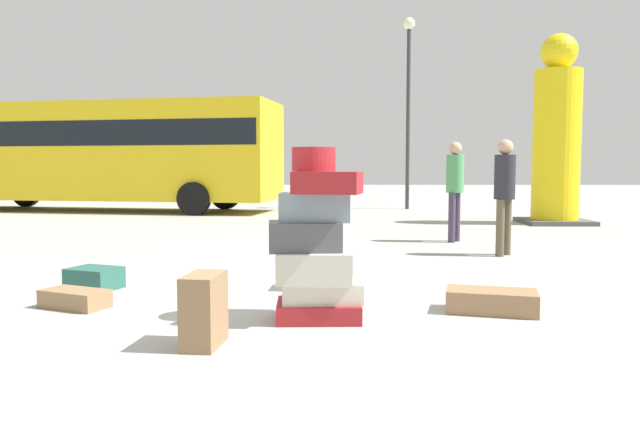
{
  "coord_description": "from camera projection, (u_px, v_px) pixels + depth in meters",
  "views": [
    {
      "loc": [
        0.47,
        -5.31,
        1.28
      ],
      "look_at": [
        0.38,
        0.48,
        0.84
      ],
      "focal_mm": 33.82,
      "sensor_mm": 36.0,
      "label": 1
    }
  ],
  "objects": [
    {
      "name": "lamp_post",
      "position": [
        408.0,
        84.0,
        18.49
      ],
      "size": [
        0.36,
        0.36,
        5.85
      ],
      "color": "#333338",
      "rests_on": "ground"
    },
    {
      "name": "suitcase_teal_left_side",
      "position": [
        94.0,
        278.0,
        6.37
      ],
      "size": [
        0.6,
        0.54,
        0.23
      ],
      "primitive_type": "cube",
      "rotation": [
        0.0,
        0.0,
        -0.35
      ],
      "color": "#26594C",
      "rests_on": "ground"
    },
    {
      "name": "person_bearded_onlooker",
      "position": [
        455.0,
        182.0,
        10.37
      ],
      "size": [
        0.3,
        0.3,
        1.73
      ],
      "rotation": [
        0.0,
        0.0,
        -2.16
      ],
      "color": "#3F334C",
      "rests_on": "ground"
    },
    {
      "name": "ground_plane",
      "position": [
        277.0,
        311.0,
        5.4
      ],
      "size": [
        80.0,
        80.0,
        0.0
      ],
      "primitive_type": "plane",
      "color": "#9E9E99"
    },
    {
      "name": "suitcase_brown_right_side",
      "position": [
        491.0,
        301.0,
        5.35
      ],
      "size": [
        0.85,
        0.57,
        0.2
      ],
      "primitive_type": "cube",
      "rotation": [
        0.0,
        0.0,
        -0.25
      ],
      "color": "olive",
      "rests_on": "ground"
    },
    {
      "name": "suitcase_tan_upright_blue",
      "position": [
        324.0,
        263.0,
        6.36
      ],
      "size": [
        0.31,
        0.38,
        0.55
      ],
      "primitive_type": "cube",
      "rotation": [
        0.0,
        0.0,
        -0.07
      ],
      "color": "#B28C33",
      "rests_on": "ground"
    },
    {
      "name": "suitcase_brown_white_trunk",
      "position": [
        75.0,
        299.0,
        5.53
      ],
      "size": [
        0.68,
        0.53,
        0.17
      ],
      "primitive_type": "cube",
      "rotation": [
        0.0,
        0.0,
        -0.39
      ],
      "color": "olive",
      "rests_on": "ground"
    },
    {
      "name": "person_tourist_with_camera",
      "position": [
        505.0,
        187.0,
        8.74
      ],
      "size": [
        0.3,
        0.3,
        1.69
      ],
      "rotation": [
        0.0,
        0.0,
        -2.3
      ],
      "color": "brown",
      "rests_on": "ground"
    },
    {
      "name": "yellow_dummy_statue",
      "position": [
        557.0,
        140.0,
        13.73
      ],
      "size": [
        1.46,
        1.46,
        4.3
      ],
      "color": "yellow",
      "rests_on": "ground"
    },
    {
      "name": "parked_bus",
      "position": [
        100.0,
        149.0,
        17.94
      ],
      "size": [
        10.91,
        4.27,
        3.15
      ],
      "rotation": [
        0.0,
        0.0,
        -0.17
      ],
      "color": "yellow",
      "rests_on": "ground"
    },
    {
      "name": "suitcase_tower",
      "position": [
        316.0,
        246.0,
        5.05
      ],
      "size": [
        0.81,
        0.7,
        1.45
      ],
      "color": "maroon",
      "rests_on": "ground"
    },
    {
      "name": "suitcase_brown_foreground_far",
      "position": [
        204.0,
        310.0,
        4.33
      ],
      "size": [
        0.28,
        0.46,
        0.52
      ],
      "primitive_type": "cube",
      "rotation": [
        0.0,
        0.0,
        -0.11
      ],
      "color": "olive",
      "rests_on": "ground"
    }
  ]
}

